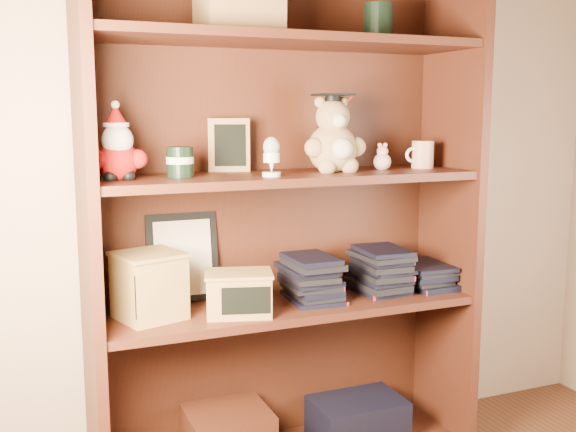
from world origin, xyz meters
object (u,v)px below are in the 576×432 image
bookcase (281,227)px  treats_box (149,285)px  grad_teddy_bear (333,141)px  teacher_mug (422,155)px

bookcase → treats_box: size_ratio=7.30×
bookcase → treats_box: bookcase is taller
grad_teddy_bear → bookcase: bearing=158.8°
grad_teddy_bear → teacher_mug: bearing=1.3°
teacher_mug → treats_box: size_ratio=0.46×
grad_teddy_bear → treats_box: 0.70m
bookcase → grad_teddy_bear: size_ratio=6.54×
teacher_mug → treats_box: 0.96m
teacher_mug → treats_box: teacher_mug is taller
grad_teddy_bear → teacher_mug: 0.33m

